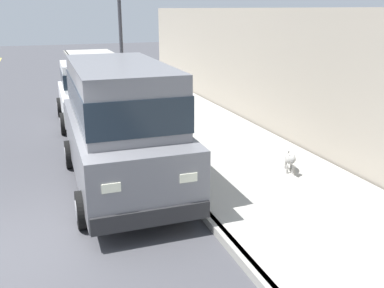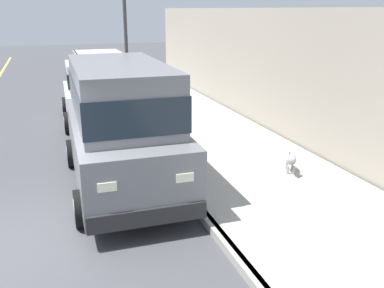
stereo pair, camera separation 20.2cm
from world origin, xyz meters
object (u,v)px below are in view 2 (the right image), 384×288
at_px(car_white_hatchback, 93,91).
at_px(dog_grey, 291,160).
at_px(car_grey_van, 121,120).
at_px(fire_hydrant, 158,123).
at_px(street_lamp, 125,27).

height_order(car_white_hatchback, dog_grey, car_white_hatchback).
xyz_separation_m(car_grey_van, fire_hydrant, (1.49, 2.95, -0.92)).
relative_size(dog_grey, street_lamp, 0.16).
bearing_deg(car_grey_van, fire_hydrant, 63.21).
bearing_deg(street_lamp, car_grey_van, -101.66).
bearing_deg(dog_grey, car_grey_van, 166.81).
height_order(car_grey_van, street_lamp, street_lamp).
distance_m(dog_grey, street_lamp, 8.20).
bearing_deg(fire_hydrant, car_grey_van, -116.79).
bearing_deg(car_white_hatchback, car_grey_van, -90.45).
xyz_separation_m(dog_grey, fire_hydrant, (-1.94, 3.76, 0.05)).
xyz_separation_m(car_white_hatchback, street_lamp, (1.35, 1.14, 1.93)).
xyz_separation_m(car_grey_van, dog_grey, (3.43, -0.80, -0.97)).
bearing_deg(car_grey_van, dog_grey, -13.19).
distance_m(fire_hydrant, street_lamp, 4.50).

